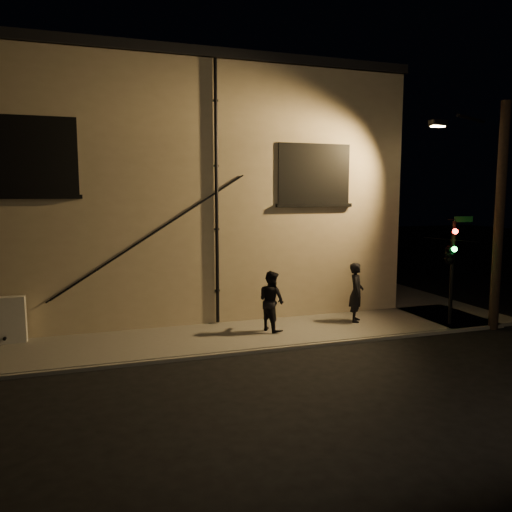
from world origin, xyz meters
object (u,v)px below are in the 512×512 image
object	(u,v)px
pedestrian_a	(356,292)
streetlamp_pole	(496,211)
traffic_signal	(450,253)
pedestrian_b	(271,301)

from	to	relation	value
pedestrian_a	streetlamp_pole	bearing A→B (deg)	-84.06
streetlamp_pole	traffic_signal	bearing A→B (deg)	163.88
traffic_signal	streetlamp_pole	world-z (taller)	streetlamp_pole
pedestrian_b	streetlamp_pole	xyz separation A→B (m)	(6.90, -1.59, 2.75)
pedestrian_a	traffic_signal	world-z (taller)	traffic_signal
pedestrian_a	streetlamp_pole	distance (m)	5.04
pedestrian_a	streetlamp_pole	world-z (taller)	streetlamp_pole
pedestrian_b	traffic_signal	size ratio (longest dim) A/B	0.53
traffic_signal	pedestrian_a	bearing A→B (deg)	151.74
pedestrian_b	traffic_signal	world-z (taller)	traffic_signal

